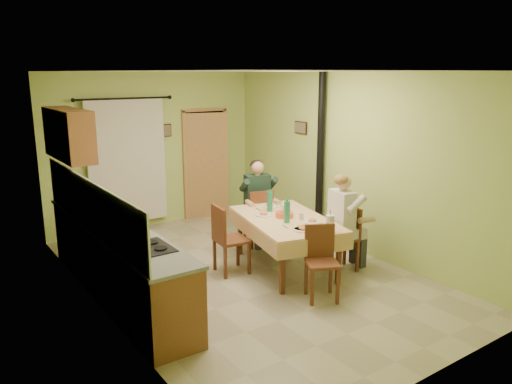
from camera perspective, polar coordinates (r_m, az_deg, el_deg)
floor at (r=7.15m, az=-1.20°, el=-9.43°), size 4.00×6.00×0.01m
room_shell at (r=6.65m, az=-1.28°, el=5.17°), size 4.04×6.04×2.82m
kitchen_run at (r=6.60m, az=-15.73°, el=-7.44°), size 0.64×3.64×1.56m
upper_cabinets at (r=7.45m, az=-20.66°, el=6.22°), size 0.35×1.40×0.70m
curtain at (r=9.06m, az=-14.48°, el=3.41°), size 1.70×0.07×2.22m
doorway at (r=9.77m, az=-5.70°, el=3.23°), size 0.96×0.26×2.15m
dining_table at (r=7.26m, az=3.39°, el=-5.86°), size 1.48×2.04×0.76m
tableware at (r=7.04m, az=3.96°, el=-2.68°), size 0.60×1.62×0.33m
chair_far at (r=8.21m, az=0.25°, el=-4.17°), size 0.49×0.49×0.95m
chair_near at (r=6.38m, az=7.49°, el=-9.62°), size 0.52×0.52×0.94m
chair_right at (r=7.32m, az=9.88°, el=-6.63°), size 0.43×0.43×0.93m
chair_left at (r=7.14m, az=-2.91°, el=-6.96°), size 0.48×0.48×0.99m
man_far at (r=8.07m, az=0.23°, el=-0.15°), size 0.64×0.56×1.39m
man_right at (r=7.14m, az=9.99°, el=-2.19°), size 0.52×0.62×1.39m
stove_flue at (r=8.41m, az=7.27°, el=1.33°), size 0.24×0.24×2.80m
picture_back at (r=9.36m, az=-10.20°, el=6.95°), size 0.19×0.03×0.23m
picture_right at (r=8.78m, az=5.13°, el=7.34°), size 0.03×0.31×0.21m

